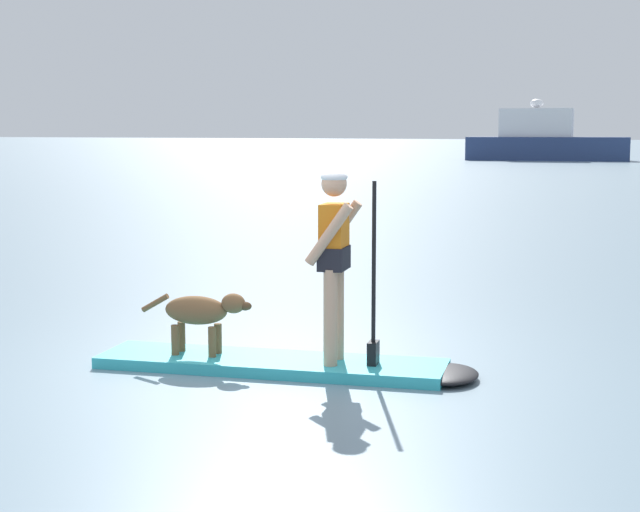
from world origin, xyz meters
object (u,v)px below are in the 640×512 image
(person_paddler, at_px, (336,252))
(paddleboard, at_px, (296,365))
(moored_boat_starboard, at_px, (544,141))
(dog, at_px, (201,312))

(person_paddler, bearing_deg, paddleboard, -168.10)
(person_paddler, relative_size, moored_boat_starboard, 0.15)
(dog, xyz_separation_m, moored_boat_starboard, (-11.00, 60.39, 0.85))
(paddleboard, height_order, person_paddler, person_paddler)
(moored_boat_starboard, bearing_deg, person_paddler, -78.52)
(paddleboard, bearing_deg, person_paddler, 11.90)
(paddleboard, xyz_separation_m, dog, (-0.86, -0.18, 0.43))
(dog, bearing_deg, paddleboard, 11.90)
(paddleboard, height_order, moored_boat_starboard, moored_boat_starboard)
(paddleboard, distance_m, person_paddler, 1.08)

